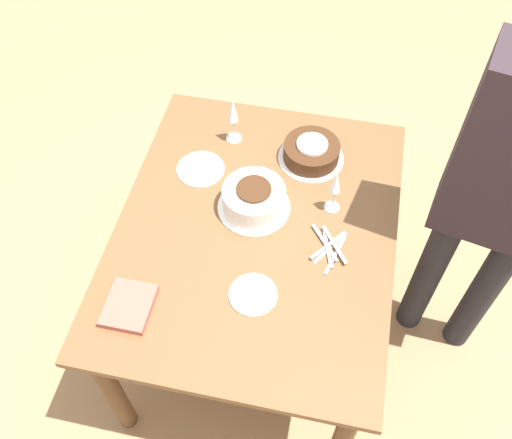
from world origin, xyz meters
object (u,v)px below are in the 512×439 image
object	(u,v)px
wine_glass_far	(233,112)
person_cutting	(509,186)
cake_center_white	(254,199)
cake_front_chocolate	(311,152)
wine_glass_near	(336,185)

from	to	relation	value
wine_glass_far	person_cutting	size ratio (longest dim) A/B	0.13
cake_center_white	cake_front_chocolate	size ratio (longest dim) A/B	1.04
cake_center_white	cake_front_chocolate	xyz separation A→B (m)	(0.29, -0.17, -0.01)
cake_front_chocolate	person_cutting	distance (m)	0.73
cake_center_white	wine_glass_near	distance (m)	0.30
cake_front_chocolate	wine_glass_far	bearing A→B (deg)	82.36
cake_center_white	person_cutting	world-z (taller)	person_cutting
wine_glass_near	wine_glass_far	xyz separation A→B (m)	(0.27, 0.43, 0.01)
cake_center_white	cake_front_chocolate	distance (m)	0.33
wine_glass_near	person_cutting	size ratio (longest dim) A/B	0.12
wine_glass_near	cake_center_white	bearing A→B (deg)	101.67
cake_center_white	wine_glass_near	xyz separation A→B (m)	(0.06, -0.28, 0.08)
cake_center_white	person_cutting	xyz separation A→B (m)	(0.05, -0.82, 0.22)
cake_center_white	wine_glass_near	world-z (taller)	wine_glass_near
wine_glass_near	wine_glass_far	distance (m)	0.51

